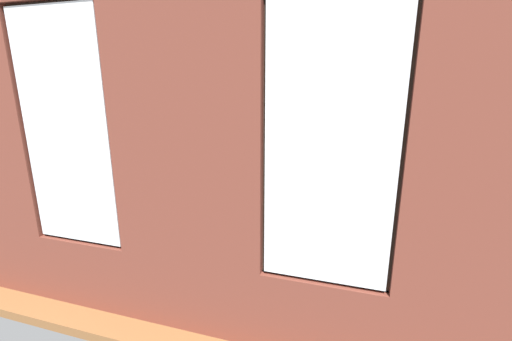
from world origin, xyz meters
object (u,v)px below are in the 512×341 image
Objects in this scene: couch_by_window at (200,260)px; potted_plant_foreground_right at (177,151)px; cup_ceramic at (260,203)px; coffee_table at (256,206)px; potted_plant_near_tv at (103,202)px; potted_plant_between_couches at (331,248)px; potted_plant_beside_window_right at (45,213)px; papasan_chair at (235,169)px; remote_black at (256,202)px; media_console at (115,192)px; table_plant_small at (248,193)px; potted_plant_mid_room_small at (344,188)px; tv_flatscreen at (111,159)px; candle_jar at (280,200)px; remote_silver at (231,202)px; potted_plant_corner_near_left at (435,171)px; couch_left at (452,236)px.

potted_plant_foreground_right is at bearing -56.95° from couch_by_window.
cup_ceramic is (-0.21, -1.69, 0.12)m from couch_by_window.
potted_plant_near_tv is (2.34, 0.78, 0.08)m from coffee_table.
potted_plant_between_couches is 3.58m from potted_plant_beside_window_right.
potted_plant_near_tv is (1.30, 2.57, -0.02)m from papasan_chair.
remote_black is 0.18× the size of media_console.
table_plant_small is 2.35m from potted_plant_near_tv.
coffee_table is at bearing 142.27° from potted_plant_foreground_right.
potted_plant_mid_room_small is at bearing -147.56° from table_plant_small.
tv_flatscreen is 2.51m from papasan_chair.
potted_plant_mid_room_small is (-1.43, -2.84, 0.13)m from couch_by_window.
table_plant_small reaches higher than candle_jar.
remote_silver is at bearing 174.02° from media_console.
media_console is at bearing -59.52° from potted_plant_near_tv.
potted_plant_between_couches is (-1.24, 1.63, 0.24)m from cup_ceramic.
coffee_table is 1.96× the size of potted_plant_near_tv.
potted_plant_foreground_right is at bearing 0.54° from potted_plant_corner_near_left.
papasan_chair is 1.17× the size of potted_plant_corner_near_left.
remote_black is 2.95m from potted_plant_beside_window_right.
potted_plant_foreground_right is (2.58, -2.00, 0.30)m from remote_black.
couch_by_window is 1.74× the size of potted_plant_beside_window_right.
potted_plant_near_tv is (3.66, 1.82, -0.03)m from potted_plant_mid_room_small.
remote_silver is 2.55m from tv_flatscreen.
coffee_table is at bearing -99.77° from couch_left.
couch_left is 1.50× the size of tv_flatscreen.
candle_jar is (-0.37, -0.13, 0.10)m from coffee_table.
cup_ceramic is 0.13× the size of potted_plant_mid_room_small.
candle_jar is at bearing 179.59° from tv_flatscreen.
potted_plant_mid_room_small is (1.48, -1.29, 0.13)m from couch_left.
potted_plant_mid_room_small is 0.49× the size of potted_plant_foreground_right.
potted_plant_mid_room_small is 4.62m from potted_plant_beside_window_right.
potted_plant_corner_near_left is (-1.63, -1.01, 0.19)m from potted_plant_mid_room_small.
papasan_chair is 2.88m from potted_plant_near_tv.
couch_by_window is at bearing 2.11° from potted_plant_between_couches.
cup_ceramic is 0.50m from remote_silver.
cup_ceramic is 3.04m from tv_flatscreen.
potted_plant_foreground_right is (2.42, -1.91, 0.19)m from table_plant_small.
remote_black is 0.17× the size of potted_plant_corner_near_left.
table_plant_small is 0.20× the size of potted_plant_beside_window_right.
couch_by_window is 4.93m from potted_plant_corner_near_left.
tv_flatscreen is (2.99, -0.26, 0.46)m from cup_ceramic.
media_console is 1.93m from potted_plant_foreground_right.
couch_left reaches higher than media_console.
potted_plant_between_couches is (-3.68, 0.96, 0.25)m from potted_plant_near_tv.
remote_silver is at bearing 33.73° from potted_plant_mid_room_small.
couch_by_window is 1.71m from cup_ceramic.
candle_jar reaches higher than remote_silver.
tv_flatscreen is 1.02× the size of potted_plant_beside_window_right.
potted_plant_between_couches is (-1.74, 1.63, 0.27)m from remote_silver.
candle_jar is 0.80m from remote_silver.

